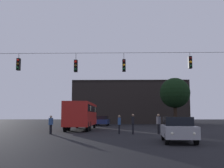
% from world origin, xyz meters
% --- Properties ---
extents(ground_plane, '(168.00, 168.00, 0.00)m').
position_xyz_m(ground_plane, '(0.00, 24.50, 0.00)').
color(ground_plane, black).
rests_on(ground_plane, ground).
extents(overhead_signal_span, '(20.92, 0.44, 7.38)m').
position_xyz_m(overhead_signal_span, '(0.03, 12.70, 4.20)').
color(overhead_signal_span, black).
rests_on(overhead_signal_span, ground).
extents(city_bus, '(2.58, 11.01, 3.00)m').
position_xyz_m(city_bus, '(-2.80, 23.34, 1.87)').
color(city_bus, '#B21E19').
rests_on(city_bus, ground).
extents(car_near_right, '(2.14, 4.45, 1.52)m').
position_xyz_m(car_near_right, '(5.01, 8.44, 0.80)').
color(car_near_right, '#99999E').
rests_on(car_near_right, ground).
extents(car_far_left, '(1.97, 4.40, 1.52)m').
position_xyz_m(car_far_left, '(-1.09, 35.38, 0.80)').
color(car_far_left, navy).
rests_on(car_far_left, ground).
extents(pedestrian_crossing_left, '(0.26, 0.37, 1.64)m').
position_xyz_m(pedestrian_crossing_left, '(1.47, 16.02, 0.92)').
color(pedestrian_crossing_left, black).
rests_on(pedestrian_crossing_left, ground).
extents(pedestrian_crossing_center, '(0.34, 0.41, 1.60)m').
position_xyz_m(pedestrian_crossing_center, '(-4.50, 15.72, 0.90)').
color(pedestrian_crossing_center, black).
rests_on(pedestrian_crossing_center, ground).
extents(pedestrian_crossing_right, '(0.25, 0.36, 1.75)m').
position_xyz_m(pedestrian_crossing_right, '(2.65, 15.71, 0.99)').
color(pedestrian_crossing_right, black).
rests_on(pedestrian_crossing_right, ground).
extents(pedestrian_near_bus, '(0.34, 0.42, 1.74)m').
position_xyz_m(pedestrian_near_bus, '(4.85, 15.67, 0.99)').
color(pedestrian_near_bus, black).
rests_on(pedestrian_near_bus, ground).
extents(corner_building, '(22.29, 9.72, 8.35)m').
position_xyz_m(corner_building, '(3.64, 48.91, 4.18)').
color(corner_building, black).
rests_on(corner_building, ground).
extents(tree_left_silhouette, '(4.65, 4.65, 7.41)m').
position_xyz_m(tree_left_silhouette, '(10.09, 34.56, 5.05)').
color(tree_left_silhouette, black).
rests_on(tree_left_silhouette, ground).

